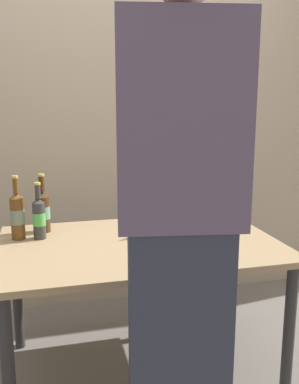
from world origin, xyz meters
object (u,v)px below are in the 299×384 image
beer_bottle_green (39,217)px  beer_bottle_brown (17,215)px  beer_bottle_dark (43,211)px  laptop (187,226)px  person_figure (180,230)px

beer_bottle_green → beer_bottle_brown: beer_bottle_brown is taller
beer_bottle_green → beer_bottle_dark: bearing=80.3°
beer_bottle_green → laptop: bearing=-9.0°
beer_bottle_brown → person_figure: bearing=-57.2°
laptop → beer_bottle_green: beer_bottle_green is taller
laptop → beer_bottle_brown: bearing=170.7°
laptop → beer_bottle_dark: beer_bottle_dark is taller
laptop → beer_bottle_dark: (-0.72, 0.24, 0.07)m
beer_bottle_dark → person_figure: person_figure is taller
beer_bottle_dark → person_figure: size_ratio=0.17×
beer_bottle_green → person_figure: 0.98m
person_figure → laptop: bearing=69.0°
beer_bottle_brown → beer_bottle_dark: (0.12, 0.10, -0.01)m
beer_bottle_brown → person_figure: person_figure is taller
person_figure → beer_bottle_brown: bearing=122.8°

